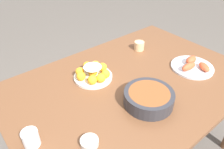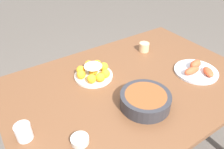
{
  "view_description": "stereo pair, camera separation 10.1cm",
  "coord_description": "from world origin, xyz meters",
  "views": [
    {
      "loc": [
        0.77,
        0.75,
        1.59
      ],
      "look_at": [
        0.08,
        -0.09,
        0.8
      ],
      "focal_mm": 35.0,
      "sensor_mm": 36.0,
      "label": 1
    },
    {
      "loc": [
        0.69,
        0.81,
        1.59
      ],
      "look_at": [
        0.08,
        -0.09,
        0.8
      ],
      "focal_mm": 35.0,
      "sensor_mm": 36.0,
      "label": 2
    }
  ],
  "objects": [
    {
      "name": "dining_table",
      "position": [
        0.0,
        0.0,
        0.68
      ],
      "size": [
        1.5,
        1.02,
        0.76
      ],
      "color": "brown",
      "rests_on": "ground_plane"
    },
    {
      "name": "cake_plate",
      "position": [
        0.16,
        -0.18,
        0.8
      ],
      "size": [
        0.24,
        0.24,
        0.09
      ],
      "color": "silver",
      "rests_on": "dining_table"
    },
    {
      "name": "serving_bowl",
      "position": [
        0.06,
        0.2,
        0.81
      ],
      "size": [
        0.27,
        0.27,
        0.08
      ],
      "color": "#2D2D33",
      "rests_on": "dining_table"
    },
    {
      "name": "sauce_bowl",
      "position": [
        0.46,
        0.22,
        0.78
      ],
      "size": [
        0.08,
        0.08,
        0.03
      ],
      "color": "beige",
      "rests_on": "dining_table"
    },
    {
      "name": "seafood_platter",
      "position": [
        -0.42,
        0.15,
        0.78
      ],
      "size": [
        0.28,
        0.28,
        0.07
      ],
      "color": "silver",
      "rests_on": "dining_table"
    },
    {
      "name": "cup_near",
      "position": [
        -0.32,
        -0.26,
        0.8
      ],
      "size": [
        0.07,
        0.07,
        0.07
      ],
      "color": "#DBB27F",
      "rests_on": "dining_table"
    },
    {
      "name": "cup_far",
      "position": [
        0.66,
        0.06,
        0.81
      ],
      "size": [
        0.07,
        0.07,
        0.08
      ],
      "color": "white",
      "rests_on": "dining_table"
    }
  ]
}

